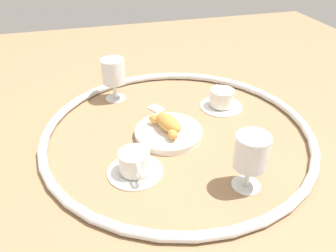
{
  "coord_description": "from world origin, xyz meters",
  "views": [
    {
      "loc": [
        -0.76,
        0.24,
        0.55
      ],
      "look_at": [
        0.0,
        0.03,
        0.03
      ],
      "focal_mm": 36.01,
      "sensor_mm": 36.0,
      "label": 1
    }
  ],
  "objects_px": {
    "coffee_cup_far": "(135,164)",
    "sugar_packet": "(156,108)",
    "pastry_plate": "(168,131)",
    "coffee_cup_near": "(222,100)",
    "juice_glass_left": "(113,73)",
    "croissant_large": "(167,123)",
    "juice_glass_right": "(251,154)"
  },
  "relations": [
    {
      "from": "coffee_cup_far",
      "to": "juice_glass_right",
      "type": "bearing_deg",
      "value": -115.19
    },
    {
      "from": "coffee_cup_near",
      "to": "sugar_packet",
      "type": "height_order",
      "value": "coffee_cup_near"
    },
    {
      "from": "croissant_large",
      "to": "juice_glass_left",
      "type": "xyz_separation_m",
      "value": [
        0.26,
        0.11,
        0.05
      ]
    },
    {
      "from": "pastry_plate",
      "to": "coffee_cup_far",
      "type": "xyz_separation_m",
      "value": [
        -0.14,
        0.12,
        0.01
      ]
    },
    {
      "from": "coffee_cup_far",
      "to": "sugar_packet",
      "type": "height_order",
      "value": "coffee_cup_far"
    },
    {
      "from": "croissant_large",
      "to": "juice_glass_right",
      "type": "distance_m",
      "value": 0.28
    },
    {
      "from": "pastry_plate",
      "to": "coffee_cup_far",
      "type": "relative_size",
      "value": 1.41
    },
    {
      "from": "coffee_cup_near",
      "to": "juice_glass_right",
      "type": "relative_size",
      "value": 0.97
    },
    {
      "from": "sugar_packet",
      "to": "coffee_cup_far",
      "type": "bearing_deg",
      "value": 128.28
    },
    {
      "from": "croissant_large",
      "to": "coffee_cup_far",
      "type": "bearing_deg",
      "value": 138.98
    },
    {
      "from": "coffee_cup_near",
      "to": "juice_glass_left",
      "type": "distance_m",
      "value": 0.36
    },
    {
      "from": "croissant_large",
      "to": "juice_glass_right",
      "type": "height_order",
      "value": "juice_glass_right"
    },
    {
      "from": "coffee_cup_near",
      "to": "coffee_cup_far",
      "type": "height_order",
      "value": "same"
    },
    {
      "from": "coffee_cup_near",
      "to": "juice_glass_left",
      "type": "xyz_separation_m",
      "value": [
        0.15,
        0.32,
        0.07
      ]
    },
    {
      "from": "pastry_plate",
      "to": "coffee_cup_near",
      "type": "bearing_deg",
      "value": -62.37
    },
    {
      "from": "coffee_cup_near",
      "to": "croissant_large",
      "type": "bearing_deg",
      "value": 117.52
    },
    {
      "from": "pastry_plate",
      "to": "coffee_cup_near",
      "type": "relative_size",
      "value": 1.41
    },
    {
      "from": "juice_glass_left",
      "to": "sugar_packet",
      "type": "xyz_separation_m",
      "value": [
        -0.11,
        -0.12,
        -0.09
      ]
    },
    {
      "from": "pastry_plate",
      "to": "croissant_large",
      "type": "bearing_deg",
      "value": 108.84
    },
    {
      "from": "juice_glass_right",
      "to": "pastry_plate",
      "type": "bearing_deg",
      "value": 25.71
    },
    {
      "from": "croissant_large",
      "to": "coffee_cup_near",
      "type": "height_order",
      "value": "croissant_large"
    },
    {
      "from": "pastry_plate",
      "to": "sugar_packet",
      "type": "height_order",
      "value": "pastry_plate"
    },
    {
      "from": "coffee_cup_near",
      "to": "sugar_packet",
      "type": "bearing_deg",
      "value": 78.98
    },
    {
      "from": "coffee_cup_near",
      "to": "pastry_plate",
      "type": "bearing_deg",
      "value": 117.63
    },
    {
      "from": "juice_glass_left",
      "to": "sugar_packet",
      "type": "height_order",
      "value": "juice_glass_left"
    },
    {
      "from": "juice_glass_left",
      "to": "juice_glass_right",
      "type": "bearing_deg",
      "value": -155.23
    },
    {
      "from": "coffee_cup_near",
      "to": "sugar_packet",
      "type": "relative_size",
      "value": 2.72
    },
    {
      "from": "juice_glass_left",
      "to": "pastry_plate",
      "type": "bearing_deg",
      "value": -156.15
    },
    {
      "from": "croissant_large",
      "to": "coffee_cup_near",
      "type": "xyz_separation_m",
      "value": [
        0.11,
        -0.21,
        -0.01
      ]
    },
    {
      "from": "pastry_plate",
      "to": "juice_glass_right",
      "type": "height_order",
      "value": "juice_glass_right"
    },
    {
      "from": "croissant_large",
      "to": "juice_glass_right",
      "type": "xyz_separation_m",
      "value": [
        -0.25,
        -0.12,
        0.05
      ]
    },
    {
      "from": "coffee_cup_far",
      "to": "sugar_packet",
      "type": "bearing_deg",
      "value": -23.22
    }
  ]
}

